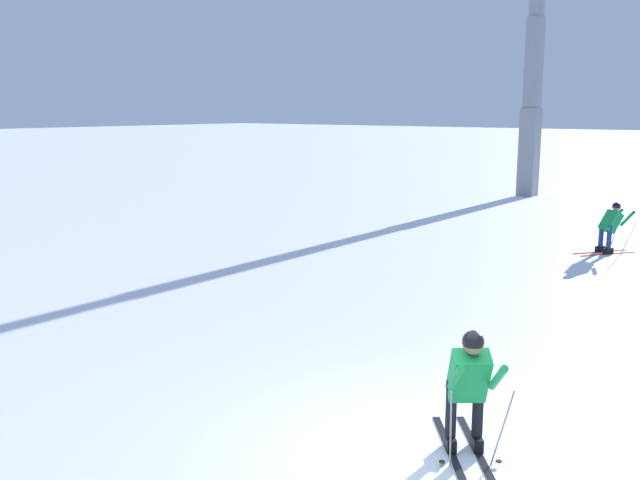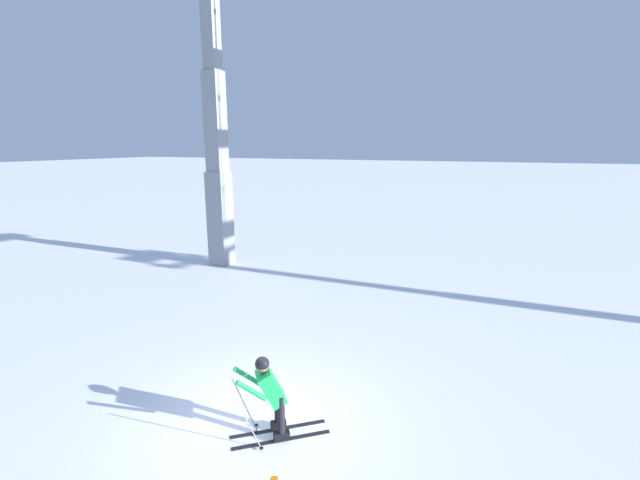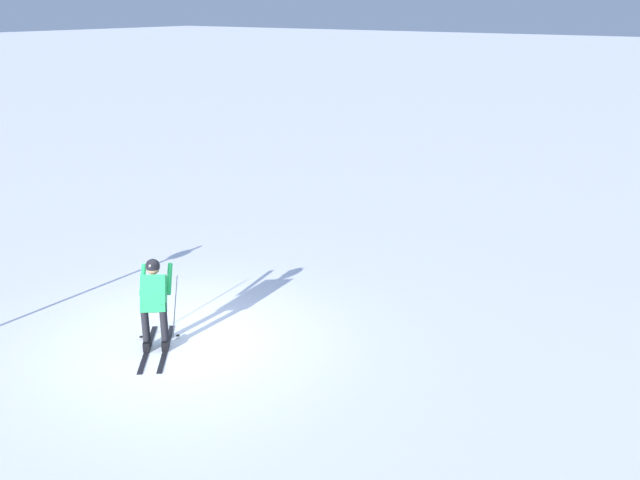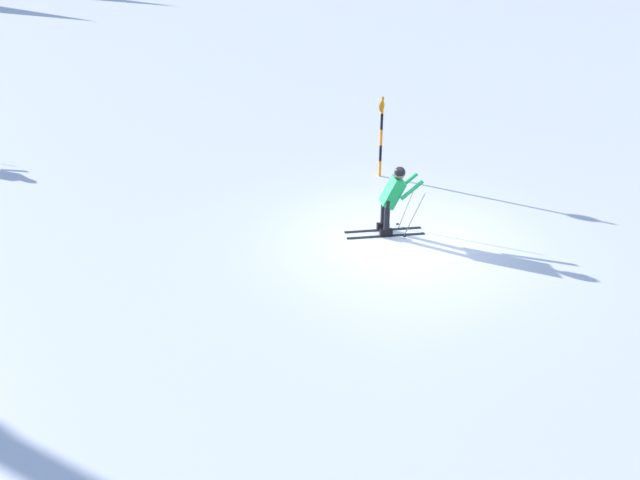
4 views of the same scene
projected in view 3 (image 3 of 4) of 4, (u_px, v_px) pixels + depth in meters
The scene contains 2 objects.
ground_plane at pixel (185, 340), 12.33m from camera, with size 260.00×260.00×0.00m, color white.
skier_carving_main at pixel (154, 297), 11.87m from camera, with size 1.63×1.48×1.69m.
Camera 3 is at (7.74, 8.30, 5.69)m, focal length 38.86 mm.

